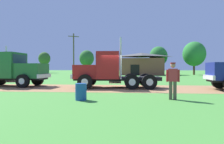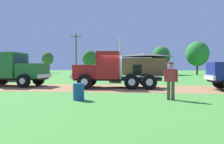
{
  "view_description": "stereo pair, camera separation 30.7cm",
  "coord_description": "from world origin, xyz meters",
  "px_view_note": "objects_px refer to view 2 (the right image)",
  "views": [
    {
      "loc": [
        0.73,
        -15.12,
        1.59
      ],
      "look_at": [
        -0.6,
        0.46,
        1.24
      ],
      "focal_mm": 31.47,
      "sensor_mm": 36.0,
      "label": 1
    },
    {
      "loc": [
        1.03,
        -15.09,
        1.59
      ],
      "look_at": [
        -0.6,
        0.46,
        1.24
      ],
      "focal_mm": 31.47,
      "sensor_mm": 36.0,
      "label": 2
    }
  ],
  "objects_px": {
    "truck_foreground_white": "(107,71)",
    "visitor_standing_near": "(171,79)",
    "truck_near_left": "(15,70)",
    "shed_building": "(144,64)",
    "steel_barrel": "(79,92)",
    "utility_pole_near": "(76,53)"
  },
  "relations": [
    {
      "from": "truck_foreground_white",
      "to": "shed_building",
      "type": "distance_m",
      "value": 28.31
    },
    {
      "from": "truck_near_left",
      "to": "shed_building",
      "type": "xyz_separation_m",
      "value": [
        12.51,
        27.37,
        0.97
      ]
    },
    {
      "from": "truck_foreground_white",
      "to": "visitor_standing_near",
      "type": "distance_m",
      "value": 6.67
    },
    {
      "from": "truck_near_left",
      "to": "utility_pole_near",
      "type": "distance_m",
      "value": 23.47
    },
    {
      "from": "truck_near_left",
      "to": "utility_pole_near",
      "type": "relative_size",
      "value": 0.85
    },
    {
      "from": "truck_foreground_white",
      "to": "visitor_standing_near",
      "type": "xyz_separation_m",
      "value": [
        3.92,
        -5.38,
        -0.29
      ]
    },
    {
      "from": "truck_foreground_white",
      "to": "truck_near_left",
      "type": "relative_size",
      "value": 0.94
    },
    {
      "from": "shed_building",
      "to": "utility_pole_near",
      "type": "distance_m",
      "value": 14.73
    },
    {
      "from": "truck_near_left",
      "to": "shed_building",
      "type": "distance_m",
      "value": 30.11
    },
    {
      "from": "truck_foreground_white",
      "to": "utility_pole_near",
      "type": "height_order",
      "value": "utility_pole_near"
    },
    {
      "from": "truck_near_left",
      "to": "shed_building",
      "type": "height_order",
      "value": "shed_building"
    },
    {
      "from": "visitor_standing_near",
      "to": "steel_barrel",
      "type": "distance_m",
      "value": 4.59
    },
    {
      "from": "truck_foreground_white",
      "to": "utility_pole_near",
      "type": "distance_m",
      "value": 25.77
    },
    {
      "from": "steel_barrel",
      "to": "utility_pole_near",
      "type": "bearing_deg",
      "value": 106.57
    },
    {
      "from": "truck_foreground_white",
      "to": "utility_pole_near",
      "type": "relative_size",
      "value": 0.81
    },
    {
      "from": "truck_foreground_white",
      "to": "truck_near_left",
      "type": "xyz_separation_m",
      "value": [
        -7.99,
        0.56,
        0.03
      ]
    },
    {
      "from": "truck_foreground_white",
      "to": "steel_barrel",
      "type": "height_order",
      "value": "truck_foreground_white"
    },
    {
      "from": "truck_foreground_white",
      "to": "visitor_standing_near",
      "type": "bearing_deg",
      "value": -53.95
    },
    {
      "from": "steel_barrel",
      "to": "shed_building",
      "type": "relative_size",
      "value": 0.08
    },
    {
      "from": "truck_foreground_white",
      "to": "utility_pole_near",
      "type": "bearing_deg",
      "value": 111.66
    },
    {
      "from": "truck_foreground_white",
      "to": "shed_building",
      "type": "relative_size",
      "value": 0.69
    },
    {
      "from": "visitor_standing_near",
      "to": "steel_barrel",
      "type": "height_order",
      "value": "visitor_standing_near"
    }
  ]
}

